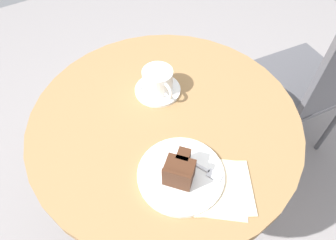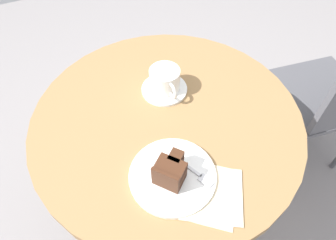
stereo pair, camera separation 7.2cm
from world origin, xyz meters
name	(u,v)px [view 1 (the left image)]	position (x,y,z in m)	size (l,w,h in m)	color
ground_plane	(166,207)	(0.00, 0.00, -0.01)	(4.40, 4.40, 0.01)	gray
cafe_table	(165,138)	(0.00, 0.00, 0.57)	(0.81, 0.81, 0.68)	olive
saucer	(158,90)	(-0.10, 0.04, 0.69)	(0.15, 0.15, 0.01)	white
coffee_cup	(158,80)	(-0.10, 0.04, 0.73)	(0.13, 0.10, 0.07)	white
teaspoon	(151,79)	(-0.15, 0.04, 0.69)	(0.05, 0.10, 0.00)	silver
cake_plate	(181,175)	(0.19, -0.07, 0.69)	(0.22, 0.22, 0.01)	white
cake_slice	(180,171)	(0.19, -0.08, 0.73)	(0.09, 0.10, 0.07)	#381E14
fork	(202,168)	(0.20, -0.01, 0.70)	(0.15, 0.08, 0.00)	silver
napkin	(218,187)	(0.26, -0.01, 0.68)	(0.23, 0.23, 0.00)	beige
cafe_chair	(324,76)	(0.06, 0.72, 0.54)	(0.43, 0.43, 0.92)	#4C4C51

